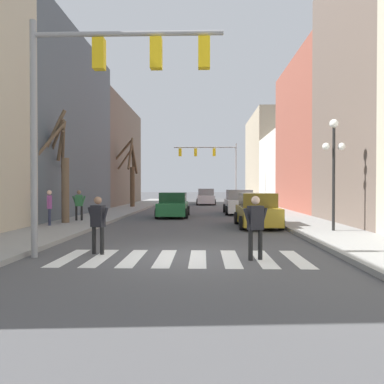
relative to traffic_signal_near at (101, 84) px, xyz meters
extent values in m
plane|color=#4C4C4F|center=(2.23, 0.42, -4.81)|extent=(240.00, 240.00, 0.00)
cube|color=#515B66|center=(-8.12, 14.48, 1.15)|extent=(6.00, 14.05, 11.93)
cube|color=#66564C|center=(-8.12, 29.34, 0.51)|extent=(6.00, 15.67, 10.64)
cube|color=#934C3D|center=(12.58, 19.07, 1.04)|extent=(6.00, 11.72, 11.71)
cube|color=beige|center=(12.58, 30.04, -1.08)|extent=(6.00, 10.21, 7.48)
cube|color=tan|center=(12.58, 42.54, 1.12)|extent=(6.00, 14.78, 11.87)
cube|color=white|center=(-0.92, 0.00, -4.81)|extent=(0.45, 2.60, 0.01)
cube|color=white|center=(-0.02, 0.00, -4.81)|extent=(0.45, 2.60, 0.01)
cube|color=white|center=(0.88, 0.00, -4.81)|extent=(0.45, 2.60, 0.01)
cube|color=white|center=(1.78, 0.00, -4.81)|extent=(0.45, 2.60, 0.01)
cube|color=white|center=(2.68, 0.00, -4.81)|extent=(0.45, 2.60, 0.01)
cube|color=white|center=(3.58, 0.00, -4.81)|extent=(0.45, 2.60, 0.01)
cube|color=white|center=(4.48, 0.00, -4.81)|extent=(0.45, 2.60, 0.01)
cube|color=white|center=(5.38, 0.00, -4.81)|extent=(0.45, 2.60, 0.01)
cylinder|color=gray|center=(-1.89, 0.00, -1.52)|extent=(0.18, 0.18, 6.58)
cylinder|color=gray|center=(0.74, 0.00, 1.37)|extent=(5.26, 0.14, 0.14)
cube|color=yellow|center=(-0.05, 0.00, 0.82)|extent=(0.32, 0.28, 0.84)
cube|color=yellow|center=(1.53, 0.00, 0.82)|extent=(0.32, 0.28, 0.84)
cube|color=yellow|center=(2.85, 0.00, 0.82)|extent=(0.32, 0.28, 0.84)
cylinder|color=gray|center=(6.35, 30.18, -1.50)|extent=(0.18, 0.18, 6.63)
cylinder|color=gray|center=(3.00, 30.18, 1.42)|extent=(6.69, 0.14, 0.14)
cube|color=yellow|center=(4.00, 30.18, 0.87)|extent=(0.32, 0.28, 0.84)
cube|color=yellow|center=(2.00, 30.18, 0.87)|extent=(0.32, 0.28, 0.84)
cube|color=yellow|center=(0.32, 30.18, 0.87)|extent=(0.32, 0.28, 0.84)
cylinder|color=black|center=(8.25, 5.44, -2.53)|extent=(0.12, 0.12, 4.26)
sphere|color=white|center=(8.25, 5.44, -0.22)|extent=(0.36, 0.36, 0.36)
sphere|color=white|center=(7.93, 5.44, -1.17)|extent=(0.31, 0.31, 0.31)
sphere|color=white|center=(8.57, 5.44, -1.17)|extent=(0.31, 0.31, 0.31)
cube|color=white|center=(5.41, 16.88, -4.21)|extent=(1.87, 4.62, 0.86)
cube|color=gray|center=(5.41, 16.88, -3.42)|extent=(1.72, 2.40, 0.71)
cylinder|color=black|center=(4.46, 18.31, -4.49)|extent=(0.22, 0.64, 0.64)
cylinder|color=black|center=(6.37, 18.31, -4.49)|extent=(0.22, 0.64, 0.64)
cylinder|color=black|center=(4.46, 15.45, -4.49)|extent=(0.22, 0.64, 0.64)
cylinder|color=black|center=(6.37, 15.45, -4.49)|extent=(0.22, 0.64, 0.64)
cube|color=#236B38|center=(0.87, 14.04, -4.25)|extent=(1.77, 4.44, 0.78)
cube|color=#133A1E|center=(0.87, 14.04, -3.54)|extent=(1.63, 2.31, 0.64)
cylinder|color=black|center=(1.77, 12.66, -4.49)|extent=(0.22, 0.64, 0.64)
cylinder|color=black|center=(-0.03, 12.66, -4.49)|extent=(0.22, 0.64, 0.64)
cylinder|color=black|center=(1.77, 15.41, -4.49)|extent=(0.22, 0.64, 0.64)
cylinder|color=black|center=(-0.03, 15.41, -4.49)|extent=(0.22, 0.64, 0.64)
cube|color=silver|center=(3.13, 30.76, -4.21)|extent=(1.80, 4.68, 0.86)
cube|color=slate|center=(3.13, 30.76, -3.42)|extent=(1.66, 2.43, 0.71)
cylinder|color=black|center=(2.21, 32.21, -4.49)|extent=(0.22, 0.64, 0.64)
cylinder|color=black|center=(4.05, 32.21, -4.49)|extent=(0.22, 0.64, 0.64)
cylinder|color=black|center=(2.21, 29.31, -4.49)|extent=(0.22, 0.64, 0.64)
cylinder|color=black|center=(4.05, 29.31, -4.49)|extent=(0.22, 0.64, 0.64)
cube|color=#A38423|center=(5.47, 8.12, -4.23)|extent=(1.75, 4.28, 0.82)
cube|color=#594813|center=(5.47, 8.12, -3.49)|extent=(1.61, 2.22, 0.67)
cylinder|color=black|center=(4.58, 9.45, -4.49)|extent=(0.22, 0.64, 0.64)
cylinder|color=black|center=(6.36, 9.45, -4.49)|extent=(0.22, 0.64, 0.64)
cylinder|color=black|center=(4.58, 6.79, -4.49)|extent=(0.22, 0.64, 0.64)
cylinder|color=black|center=(6.36, 6.79, -4.49)|extent=(0.22, 0.64, 0.64)
cylinder|color=black|center=(-0.39, 0.61, -4.41)|extent=(0.12, 0.12, 0.80)
cylinder|color=black|center=(-0.12, 0.50, -4.41)|extent=(0.12, 0.12, 0.80)
cube|color=black|center=(-0.25, 0.55, -3.70)|extent=(0.45, 0.35, 0.63)
sphere|color=#8C664C|center=(-0.25, 0.55, -3.24)|extent=(0.22, 0.22, 0.22)
cylinder|color=black|center=(-0.46, 0.64, -3.74)|extent=(0.29, 0.18, 0.61)
cylinder|color=black|center=(-0.04, 0.47, -3.74)|extent=(0.29, 0.18, 0.61)
cylinder|color=black|center=(-4.03, 9.69, -4.28)|extent=(0.12, 0.12, 0.77)
cylinder|color=black|center=(-3.75, 9.73, -4.28)|extent=(0.12, 0.12, 0.77)
cube|color=#337542|center=(-3.89, 9.71, -3.59)|extent=(0.41, 0.27, 0.61)
sphere|color=#8C664C|center=(-3.89, 9.71, -3.14)|extent=(0.22, 0.22, 0.22)
cylinder|color=#337542|center=(-4.10, 9.68, -3.63)|extent=(0.27, 0.12, 0.59)
cylinder|color=#337542|center=(-3.67, 9.74, -3.63)|extent=(0.27, 0.12, 0.59)
cylinder|color=#282D47|center=(-4.38, 7.03, -4.27)|extent=(0.12, 0.12, 0.79)
cylinder|color=#282D47|center=(-4.50, 7.29, -4.27)|extent=(0.12, 0.12, 0.79)
cube|color=#9E4C93|center=(-4.44, 7.16, -3.57)|extent=(0.35, 0.44, 0.62)
sphere|color=beige|center=(-4.44, 7.16, -3.11)|extent=(0.22, 0.22, 0.22)
cylinder|color=#9E4C93|center=(-4.35, 6.96, -3.61)|extent=(0.19, 0.28, 0.60)
cylinder|color=#9E4C93|center=(-4.53, 7.37, -3.61)|extent=(0.19, 0.28, 0.60)
cylinder|color=black|center=(4.37, -0.12, -4.40)|extent=(0.12, 0.12, 0.82)
cylinder|color=black|center=(4.09, -0.23, -4.40)|extent=(0.12, 0.12, 0.82)
cube|color=black|center=(4.23, -0.18, -3.67)|extent=(0.46, 0.36, 0.64)
sphere|color=beige|center=(4.23, -0.18, -3.20)|extent=(0.23, 0.23, 0.23)
cylinder|color=black|center=(4.44, -0.09, -3.72)|extent=(0.29, 0.19, 0.62)
cylinder|color=black|center=(4.02, -0.27, -3.72)|extent=(0.29, 0.19, 0.62)
cylinder|color=brown|center=(-3.64, 23.68, -2.86)|extent=(0.41, 0.41, 3.61)
cylinder|color=brown|center=(-3.60, 24.52, -0.43)|extent=(0.30, 1.86, 2.39)
cylinder|color=brown|center=(-4.74, 23.71, 0.17)|extent=(2.35, 0.27, 2.71)
cylinder|color=brown|center=(-3.60, 22.56, 0.11)|extent=(0.27, 2.38, 3.01)
cylinder|color=brown|center=(-3.72, 24.37, -0.17)|extent=(0.36, 1.58, 2.36)
cylinder|color=brown|center=(-4.33, 23.83, -0.28)|extent=(1.51, 0.49, 2.00)
cylinder|color=brown|center=(-4.18, 8.50, -3.02)|extent=(0.38, 0.38, 3.28)
cylinder|color=brown|center=(-4.86, 7.91, -0.74)|extent=(1.43, 1.36, 2.31)
cylinder|color=brown|center=(-4.58, 9.27, -0.90)|extent=(0.86, 1.70, 1.93)
cylinder|color=brown|center=(-4.86, 8.62, -0.20)|extent=(1.55, 0.45, 2.57)
cylinder|color=brown|center=(-4.56, 8.98, -0.47)|extent=(0.92, 1.16, 2.04)
cylinder|color=brown|center=(-4.96, 9.14, -0.50)|extent=(1.60, 1.50, 2.26)
camera|label=1|loc=(2.82, -10.26, -2.83)|focal=35.00mm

